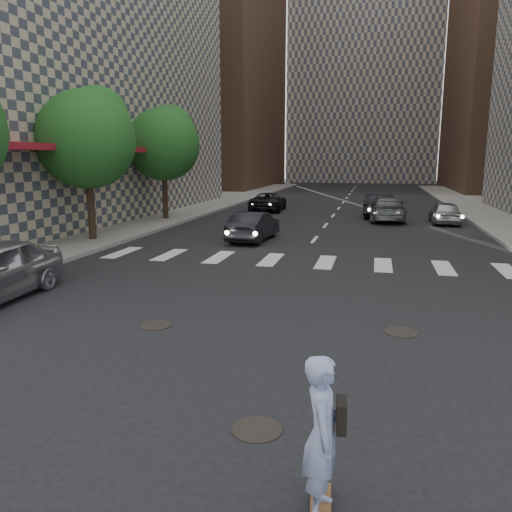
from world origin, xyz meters
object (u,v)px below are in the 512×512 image
Objects in this scene: skateboarder at (323,435)px; traffic_car_a at (254,226)px; tree_b at (89,135)px; traffic_car_e at (380,205)px; traffic_car_b at (386,209)px; traffic_car_d at (445,212)px; tree_c at (165,141)px; traffic_car_c at (268,202)px.

skateboarder reaches higher than traffic_car_a.
tree_b is 1.44× the size of traffic_car_e.
traffic_car_b reaches higher than traffic_car_d.
tree_c is at bearing 111.28° from skateboarder.
traffic_car_e reaches higher than traffic_car_b.
tree_b is 3.70× the size of skateboarder.
traffic_car_b reaches higher than traffic_car_a.
traffic_car_c is (4.71, 6.86, -4.00)m from tree_c.
tree_c is 1.66× the size of traffic_car_a.
tree_c is at bearing 90.00° from tree_b.
tree_b is 1.66× the size of traffic_car_a.
traffic_car_a is (6.80, -6.05, -3.99)m from tree_c.
traffic_car_a is 0.86× the size of traffic_car_c.
traffic_car_e is at bearing 162.67° from traffic_car_c.
traffic_car_b is (12.74, 2.86, -3.92)m from tree_c.
traffic_car_e reaches higher than traffic_car_d.
tree_b is 17.20m from traffic_car_b.
traffic_car_a reaches higher than traffic_car_d.
traffic_car_e reaches higher than traffic_car_c.
skateboarder is (11.69, -23.14, -3.71)m from tree_c.
traffic_car_d is (15.95, 10.24, -4.01)m from tree_b.
traffic_car_a is at bearing 42.39° from traffic_car_d.
tree_b is 1.76× the size of traffic_car_d.
skateboarder is 30.80m from traffic_car_c.
traffic_car_b is at bearing -119.91° from traffic_car_a.
skateboarder is 0.47× the size of traffic_car_d.
traffic_car_c is (-6.99, 30.00, -0.29)m from skateboarder.
skateboarder reaches higher than traffic_car_c.
traffic_car_e is at bearing -82.60° from traffic_car_b.
traffic_car_d is 0.82× the size of traffic_car_e.
tree_b is at bearing 37.14° from traffic_car_b.
traffic_car_c is 1.24× the size of traffic_car_d.
skateboarder reaches higher than traffic_car_b.
traffic_car_d is (9.16, 8.29, -0.02)m from traffic_car_a.
traffic_car_c reaches higher than traffic_car_d.
traffic_car_b is at bearing 105.02° from traffic_car_e.
tree_b is at bearing 69.74° from traffic_car_c.
tree_b is at bearing 19.83° from traffic_car_a.
traffic_car_b is 1.09× the size of traffic_car_e.
traffic_car_e is at bearing 83.10° from skateboarder.
skateboarder is 0.36× the size of traffic_car_b.
tree_c reaches higher than traffic_car_c.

